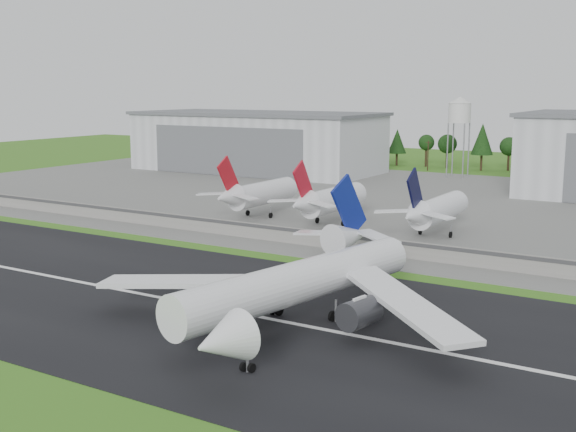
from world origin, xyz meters
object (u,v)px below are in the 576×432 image
Objects in this scene: main_airliner at (298,292)px; parked_jet_red_a at (256,194)px; parked_jet_red_b at (327,200)px; parked_jet_navy at (434,210)px.

main_airliner reaches higher than parked_jet_red_a.
parked_jet_red_a is 20.44m from parked_jet_red_b.
main_airliner is 73.96m from parked_jet_red_b.
main_airliner is at bearing -85.77° from parked_jet_navy.
parked_jet_navy is (26.35, -0.02, -0.11)m from parked_jet_red_b.
parked_jet_red_a is 46.79m from parked_jet_navy.
main_airliner reaches higher than parked_jet_red_b.
main_airliner is 1.88× the size of parked_jet_navy.
main_airliner is 1.88× the size of parked_jet_red_b.
parked_jet_red_a is 1.00× the size of parked_jet_navy.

